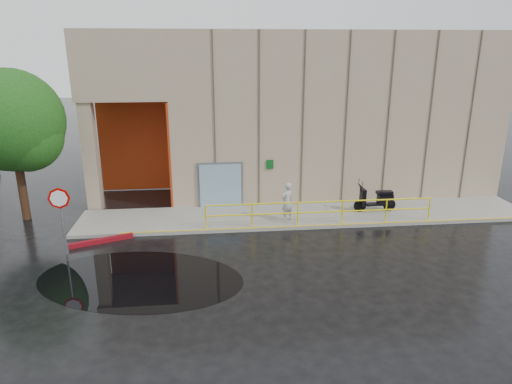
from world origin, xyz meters
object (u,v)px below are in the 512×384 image
at_px(scooter, 376,193).
at_px(person, 287,202).
at_px(red_curb, 102,241).
at_px(tree_near, 15,125).
at_px(stop_sign, 60,206).

bearing_deg(scooter, person, -170.24).
xyz_separation_m(person, red_curb, (-7.48, -1.25, -0.91)).
bearing_deg(tree_near, red_curb, -38.85).
relative_size(scooter, red_curb, 0.81).
height_order(person, stop_sign, stop_sign).
xyz_separation_m(person, scooter, (4.19, 0.77, 0.01)).
bearing_deg(red_curb, scooter, 9.82).
bearing_deg(stop_sign, tree_near, 144.82).
height_order(person, tree_near, tree_near).
xyz_separation_m(person, tree_near, (-11.20, 1.75, 3.19)).
relative_size(stop_sign, tree_near, 0.39).
relative_size(person, red_curb, 0.71).
bearing_deg(red_curb, stop_sign, -137.88).
bearing_deg(scooter, stop_sign, -167.55).
relative_size(person, scooter, 0.87).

